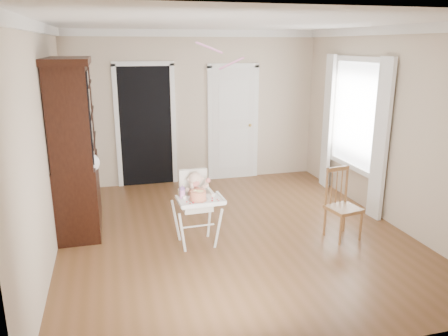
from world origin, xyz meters
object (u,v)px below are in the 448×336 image
object	(u,v)px
cake	(198,195)
china_cabinet	(75,147)
dining_chair	(342,206)
high_chair	(196,200)
sippy_cup	(182,192)

from	to	relation	value
cake	china_cabinet	size ratio (longest dim) A/B	0.11
dining_chair	high_chair	bearing A→B (deg)	162.11
sippy_cup	dining_chair	distance (m)	2.09
cake	dining_chair	distance (m)	1.92
sippy_cup	china_cabinet	size ratio (longest dim) A/B	0.07
dining_chair	cake	bearing A→B (deg)	168.72
high_chair	cake	world-z (taller)	high_chair
cake	sippy_cup	world-z (taller)	sippy_cup
sippy_cup	china_cabinet	xyz separation A→B (m)	(-1.26, 1.03, 0.40)
cake	high_chair	bearing A→B (deg)	85.17
china_cabinet	dining_chair	world-z (taller)	china_cabinet
cake	dining_chair	world-z (taller)	dining_chair
dining_chair	china_cabinet	bearing A→B (deg)	150.33
china_cabinet	dining_chair	size ratio (longest dim) A/B	2.48
high_chair	cake	distance (m)	0.26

